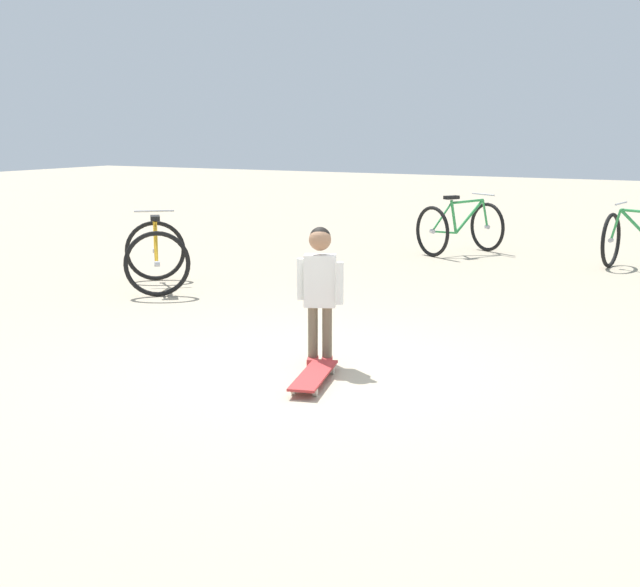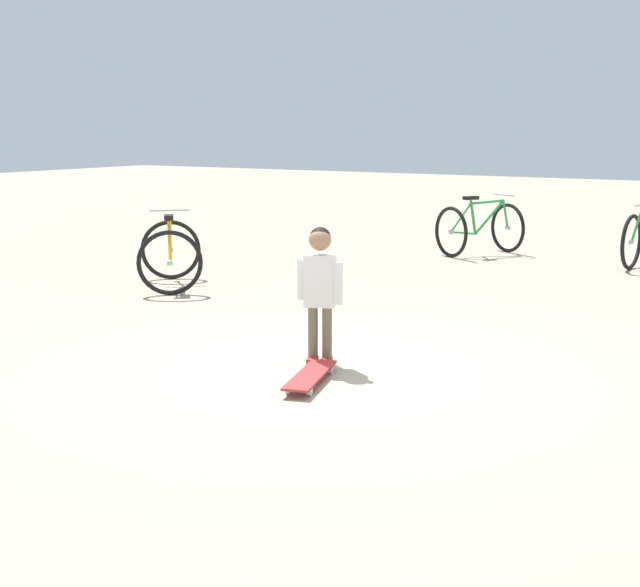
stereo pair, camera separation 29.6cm
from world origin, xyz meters
name	(u,v)px [view 2 (the right image)]	position (x,y,z in m)	size (l,w,h in m)	color
ground_plane	(335,371)	(0.00, 0.00, 0.00)	(50.00, 50.00, 0.00)	tan
child_person	(320,280)	(-0.13, -0.22, 0.66)	(0.25, 0.41, 1.06)	brown
skateboard	(310,376)	(0.37, 0.01, 0.06)	(0.82, 0.40, 0.07)	#B22D2D
bicycle_near	(480,228)	(-6.25, -1.30, 0.38)	(1.28, 1.14, 0.85)	black
bicycle_far	(170,254)	(-2.03, -3.37, 0.38)	(1.27, 1.23, 0.85)	black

